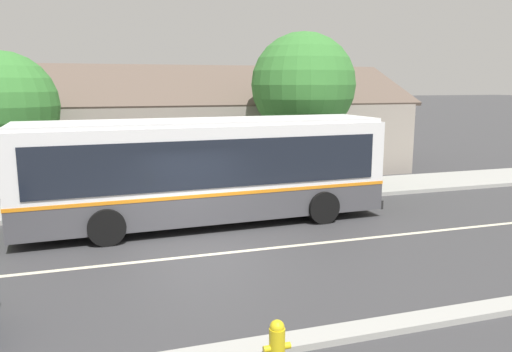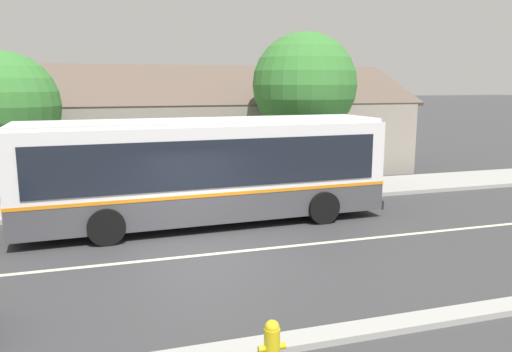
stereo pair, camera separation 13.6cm
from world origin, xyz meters
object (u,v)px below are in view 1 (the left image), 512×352
Objects in this scene: bench_by_building at (32,198)px; street_tree_secondary at (2,106)px; fire_hydrant at (277,346)px; bench_down_street at (146,190)px; street_tree_primary at (304,89)px; transit_bus at (206,168)px.

bench_by_building is 3.53m from street_tree_secondary.
street_tree_secondary is at bearing 117.45° from bench_by_building.
street_tree_secondary reaches higher than fire_hydrant.
street_tree_primary is (6.57, 1.43, 3.47)m from bench_down_street.
street_tree_secondary is (-6.13, 4.43, 1.77)m from transit_bus.
street_tree_secondary reaches higher than bench_down_street.
street_tree_secondary is at bearing 160.68° from bench_down_street.
bench_by_building is at bearing -171.10° from street_tree_primary.
fire_hydrant is (5.41, -12.73, -3.05)m from street_tree_secondary.
transit_bus is at bearing -60.90° from bench_down_street.
street_tree_secondary is at bearing 113.02° from fire_hydrant.
fire_hydrant is (4.49, -10.96, -0.14)m from bench_by_building.
bench_by_building and bench_down_street have the same top height.
street_tree_primary is at bearing -0.85° from street_tree_secondary.
bench_down_street is 11.16m from fire_hydrant.
street_tree_secondary is 6.46× the size of fire_hydrant.
fire_hydrant is at bearing -94.99° from transit_bus.
transit_bus reaches higher than fire_hydrant.
fire_hydrant is (-5.72, -12.56, -3.62)m from street_tree_primary.
transit_bus is at bearing -27.02° from bench_by_building.
street_tree_secondary reaches higher than transit_bus.
transit_bus is at bearing 85.01° from fire_hydrant.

